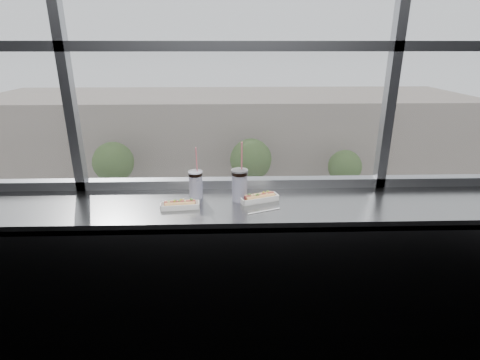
{
  "coord_description": "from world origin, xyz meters",
  "views": [
    {
      "loc": [
        -0.02,
        -0.86,
        2.01
      ],
      "look_at": [
        0.04,
        1.23,
        1.25
      ],
      "focal_mm": 28.0,
      "sensor_mm": 36.0,
      "label": 1
    }
  ],
  "objects_px": {
    "car_near_b": "(123,269)",
    "car_far_b": "(271,209)",
    "soda_cup_left": "(196,183)",
    "car_far_c": "(370,206)",
    "wrapper": "(171,202)",
    "car_near_c": "(197,267)",
    "tree_center": "(251,160)",
    "tree_right": "(345,167)",
    "hotdog_tray_right": "(259,198)",
    "hotdog_tray_left": "(180,205)",
    "car_near_e": "(451,261)",
    "soda_cup_right": "(240,184)",
    "loose_straw": "(264,211)",
    "pedestrian_c": "(295,188)",
    "pedestrian_d": "(353,189)",
    "tree_left": "(113,162)"
  },
  "relations": [
    {
      "from": "car_near_b",
      "to": "car_far_b",
      "type": "height_order",
      "value": "car_near_b"
    },
    {
      "from": "soda_cup_left",
      "to": "car_far_c",
      "type": "bearing_deg",
      "value": 65.19
    },
    {
      "from": "wrapper",
      "to": "car_near_c",
      "type": "xyz_separation_m",
      "value": [
        -1.53,
        16.28,
        -11.07
      ]
    },
    {
      "from": "car_far_b",
      "to": "car_near_b",
      "type": "bearing_deg",
      "value": 138.69
    },
    {
      "from": "car_far_c",
      "to": "tree_center",
      "type": "distance_m",
      "value": 10.29
    },
    {
      "from": "soda_cup_left",
      "to": "tree_right",
      "type": "distance_m",
      "value": 31.33
    },
    {
      "from": "car_far_c",
      "to": "tree_center",
      "type": "xyz_separation_m",
      "value": [
        -9.1,
        4.0,
        2.66
      ]
    },
    {
      "from": "hotdog_tray_right",
      "to": "wrapper",
      "type": "distance_m",
      "value": 0.54
    },
    {
      "from": "soda_cup_left",
      "to": "car_near_b",
      "type": "relative_size",
      "value": 0.06
    },
    {
      "from": "car_far_c",
      "to": "car_near_c",
      "type": "bearing_deg",
      "value": 125.31
    },
    {
      "from": "hotdog_tray_left",
      "to": "wrapper",
      "type": "bearing_deg",
      "value": 129.77
    },
    {
      "from": "hotdog_tray_left",
      "to": "hotdog_tray_right",
      "type": "bearing_deg",
      "value": 4.84
    },
    {
      "from": "hotdog_tray_left",
      "to": "car_near_c",
      "type": "xyz_separation_m",
      "value": [
        -1.59,
        16.34,
        -11.08
      ]
    },
    {
      "from": "soda_cup_left",
      "to": "car_near_e",
      "type": "height_order",
      "value": "soda_cup_left"
    },
    {
      "from": "car_near_c",
      "to": "car_far_b",
      "type": "relative_size",
      "value": 1.06
    },
    {
      "from": "hotdog_tray_left",
      "to": "soda_cup_right",
      "type": "xyz_separation_m",
      "value": [
        0.35,
        0.11,
        0.09
      ]
    },
    {
      "from": "hotdog_tray_right",
      "to": "car_far_c",
      "type": "distance_m",
      "value": 28.73
    },
    {
      "from": "hotdog_tray_left",
      "to": "car_far_c",
      "type": "bearing_deg",
      "value": 59.31
    },
    {
      "from": "loose_straw",
      "to": "car_near_e",
      "type": "relative_size",
      "value": 0.03
    },
    {
      "from": "pedestrian_c",
      "to": "car_far_c",
      "type": "bearing_deg",
      "value": -129.78
    },
    {
      "from": "hotdog_tray_left",
      "to": "car_near_c",
      "type": "distance_m",
      "value": 19.81
    },
    {
      "from": "hotdog_tray_left",
      "to": "soda_cup_left",
      "type": "relative_size",
      "value": 0.7
    },
    {
      "from": "loose_straw",
      "to": "tree_right",
      "type": "bearing_deg",
      "value": 49.72
    },
    {
      "from": "tree_right",
      "to": "car_near_b",
      "type": "bearing_deg",
      "value": -143.18
    },
    {
      "from": "loose_straw",
      "to": "car_near_c",
      "type": "distance_m",
      "value": 19.89
    },
    {
      "from": "car_near_e",
      "to": "pedestrian_c",
      "type": "distance_m",
      "value": 14.18
    },
    {
      "from": "hotdog_tray_left",
      "to": "car_far_b",
      "type": "height_order",
      "value": "hotdog_tray_left"
    },
    {
      "from": "loose_straw",
      "to": "car_near_c",
      "type": "height_order",
      "value": "loose_straw"
    },
    {
      "from": "hotdog_tray_right",
      "to": "pedestrian_d",
      "type": "xyz_separation_m",
      "value": [
        10.57,
        27.9,
        -10.99
      ]
    },
    {
      "from": "soda_cup_left",
      "to": "pedestrian_d",
      "type": "xyz_separation_m",
      "value": [
        10.96,
        27.83,
        -11.06
      ]
    },
    {
      "from": "hotdog_tray_left",
      "to": "car_near_b",
      "type": "bearing_deg",
      "value": 103.55
    },
    {
      "from": "pedestrian_d",
      "to": "car_near_b",
      "type": "bearing_deg",
      "value": 124.75
    },
    {
      "from": "car_near_e",
      "to": "pedestrian_d",
      "type": "bearing_deg",
      "value": 12.42
    },
    {
      "from": "soda_cup_left",
      "to": "pedestrian_c",
      "type": "xyz_separation_m",
      "value": [
        5.99,
        28.49,
        -11.15
      ]
    },
    {
      "from": "tree_left",
      "to": "tree_center",
      "type": "bearing_deg",
      "value": 0.0
    },
    {
      "from": "car_near_e",
      "to": "car_near_b",
      "type": "bearing_deg",
      "value": 92.44
    },
    {
      "from": "car_far_c",
      "to": "tree_left",
      "type": "xyz_separation_m",
      "value": [
        -20.69,
        4.0,
        2.53
      ]
    },
    {
      "from": "tree_right",
      "to": "soda_cup_right",
      "type": "bearing_deg",
      "value": -109.36
    },
    {
      "from": "soda_cup_right",
      "to": "car_near_c",
      "type": "xyz_separation_m",
      "value": [
        -1.95,
        16.23,
        -11.17
      ]
    },
    {
      "from": "loose_straw",
      "to": "tree_left",
      "type": "relative_size",
      "value": 0.04
    },
    {
      "from": "pedestrian_c",
      "to": "tree_center",
      "type": "height_order",
      "value": "tree_center"
    },
    {
      "from": "car_far_b",
      "to": "tree_center",
      "type": "distance_m",
      "value": 5.06
    },
    {
      "from": "pedestrian_d",
      "to": "tree_right",
      "type": "relative_size",
      "value": 0.49
    },
    {
      "from": "tree_left",
      "to": "tree_right",
      "type": "relative_size",
      "value": 1.19
    },
    {
      "from": "car_near_b",
      "to": "pedestrian_c",
      "type": "relative_size",
      "value": 2.87
    },
    {
      "from": "soda_cup_right",
      "to": "car_far_b",
      "type": "xyz_separation_m",
      "value": [
        3.17,
        24.23,
        -11.22
      ]
    },
    {
      "from": "soda_cup_left",
      "to": "pedestrian_c",
      "type": "bearing_deg",
      "value": 78.13
    },
    {
      "from": "loose_straw",
      "to": "tree_center",
      "type": "distance_m",
      "value": 29.65
    },
    {
      "from": "hotdog_tray_left",
      "to": "wrapper",
      "type": "relative_size",
      "value": 2.46
    },
    {
      "from": "car_near_b",
      "to": "car_far_c",
      "type": "bearing_deg",
      "value": -59.48
    }
  ]
}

